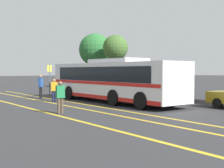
# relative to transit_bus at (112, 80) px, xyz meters

# --- Properties ---
(ground_plane) EXTENTS (220.00, 220.00, 0.00)m
(ground_plane) POSITION_rel_transit_bus_xyz_m (0.70, 0.42, -1.53)
(ground_plane) COLOR #2D2D30
(lane_strip_0) EXTENTS (31.78, 0.20, 0.01)m
(lane_strip_0) POSITION_rel_transit_bus_xyz_m (-0.01, -2.20, -1.53)
(lane_strip_0) COLOR gold
(lane_strip_0) RESTS_ON ground_plane
(lane_strip_1) EXTENTS (31.78, 0.20, 0.01)m
(lane_strip_1) POSITION_rel_transit_bus_xyz_m (-0.01, -3.52, -1.53)
(lane_strip_1) COLOR gold
(lane_strip_1) RESTS_ON ground_plane
(lane_strip_2) EXTENTS (31.78, 0.20, 0.01)m
(lane_strip_2) POSITION_rel_transit_bus_xyz_m (-0.01, -5.86, -1.53)
(lane_strip_2) COLOR gold
(lane_strip_2) RESTS_ON ground_plane
(curb_strip) EXTENTS (39.78, 0.36, 0.15)m
(curb_strip) POSITION_rel_transit_bus_xyz_m (-0.01, 5.27, -1.46)
(curb_strip) COLOR #99999E
(curb_strip) RESTS_ON ground_plane
(transit_bus) EXTENTS (12.14, 2.87, 2.94)m
(transit_bus) POSITION_rel_transit_bus_xyz_m (0.00, 0.00, 0.00)
(transit_bus) COLOR silver
(transit_bus) RESTS_ON ground_plane
(parked_car_0) EXTENTS (4.45, 2.00, 1.53)m
(parked_car_0) POSITION_rel_transit_bus_xyz_m (-10.76, 3.13, -0.77)
(parked_car_0) COLOR #4C3823
(parked_car_0) RESTS_ON ground_plane
(parked_car_1) EXTENTS (4.70, 2.09, 1.39)m
(parked_car_1) POSITION_rel_transit_bus_xyz_m (-4.90, 3.23, -0.83)
(parked_car_1) COLOR silver
(parked_car_1) RESTS_ON ground_plane
(parked_car_2) EXTENTS (4.88, 2.29, 1.42)m
(parked_car_2) POSITION_rel_transit_bus_xyz_m (0.82, 3.61, -0.82)
(parked_car_2) COLOR maroon
(parked_car_2) RESTS_ON ground_plane
(pedestrian_0) EXTENTS (0.34, 0.47, 1.59)m
(pedestrian_0) POSITION_rel_transit_bus_xyz_m (-2.48, -3.13, -0.63)
(pedestrian_0) COLOR #191E38
(pedestrian_0) RESTS_ON ground_plane
(pedestrian_1) EXTENTS (0.43, 0.47, 1.85)m
(pedestrian_1) POSITION_rel_transit_bus_xyz_m (-5.54, -2.78, -0.47)
(pedestrian_1) COLOR black
(pedestrian_1) RESTS_ON ground_plane
(pedestrian_2) EXTENTS (0.27, 0.44, 1.64)m
(pedestrian_2) POSITION_rel_transit_bus_xyz_m (3.02, -5.46, -0.61)
(pedestrian_2) COLOR brown
(pedestrian_2) RESTS_ON ground_plane
(bus_stop_sign) EXTENTS (0.07, 0.40, 2.68)m
(bus_stop_sign) POSITION_rel_transit_bus_xyz_m (-7.80, -0.98, 0.15)
(bus_stop_sign) COLOR #59595E
(bus_stop_sign) RESTS_ON ground_plane
(tree_0) EXTENTS (2.88, 2.88, 6.22)m
(tree_0) POSITION_rel_transit_bus_xyz_m (-11.24, 8.76, 3.21)
(tree_0) COLOR #513823
(tree_0) RESTS_ON ground_plane
(tree_1) EXTENTS (4.03, 4.03, 6.79)m
(tree_1) POSITION_rel_transit_bus_xyz_m (-15.54, 8.82, 3.23)
(tree_1) COLOR #513823
(tree_1) RESTS_ON ground_plane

